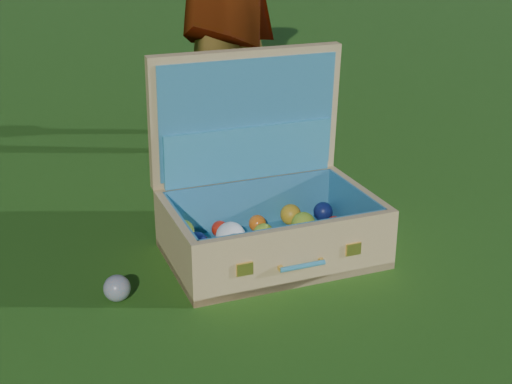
% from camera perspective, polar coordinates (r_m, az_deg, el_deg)
% --- Properties ---
extents(ground, '(60.00, 60.00, 0.00)m').
position_cam_1_polar(ground, '(1.97, 0.39, -4.72)').
color(ground, '#215114').
rests_on(ground, ground).
extents(stray_ball, '(0.07, 0.07, 0.07)m').
position_cam_1_polar(stray_ball, '(1.75, -11.06, -7.56)').
color(stray_ball, teal).
rests_on(stray_ball, ground).
extents(suitcase, '(0.62, 0.51, 0.53)m').
position_cam_1_polar(suitcase, '(1.92, 0.54, -0.44)').
color(suitcase, tan).
rests_on(suitcase, ground).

